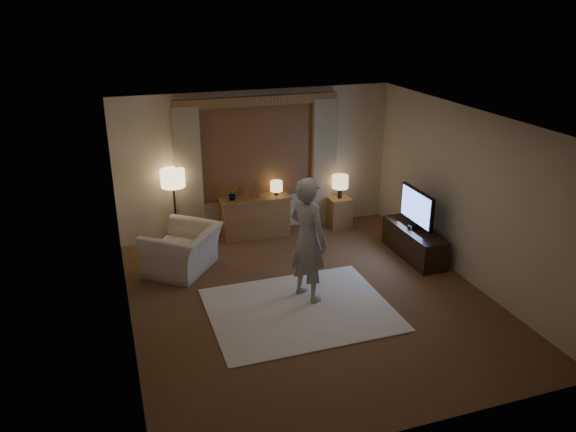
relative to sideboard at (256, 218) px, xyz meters
name	(u,v)px	position (x,y,z in m)	size (l,w,h in m)	color
room	(299,202)	(0.12, -2.00, 0.98)	(5.04, 5.54, 2.64)	brown
rug	(300,309)	(-0.12, -2.72, -0.34)	(2.50, 2.00, 0.02)	white
sideboard	(256,218)	(0.00, 0.00, 0.00)	(1.20, 0.40, 0.70)	brown
picture_frame	(255,194)	(0.00, 0.00, 0.45)	(0.16, 0.02, 0.20)	brown
plant	(233,194)	(-0.40, 0.00, 0.50)	(0.17, 0.13, 0.30)	#999999
table_lamp_sideboard	(276,187)	(0.40, 0.00, 0.55)	(0.22, 0.22, 0.30)	black
floor_lamp	(173,182)	(-1.42, 0.00, 0.82)	(0.41, 0.41, 1.39)	black
armchair	(183,250)	(-1.47, -0.98, 0.00)	(1.09, 0.95, 0.71)	beige
side_table	(339,212)	(1.63, -0.05, -0.07)	(0.40, 0.40, 0.56)	brown
table_lamp_side	(340,182)	(1.63, -0.05, 0.52)	(0.30, 0.30, 0.44)	black
tv_stand	(414,243)	(2.27, -1.69, -0.10)	(0.45, 1.40, 0.50)	black
tv	(417,208)	(2.27, -1.69, 0.52)	(0.23, 0.94, 0.68)	black
person	(308,239)	(0.10, -2.43, 0.58)	(0.66, 0.43, 1.81)	#A39E96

